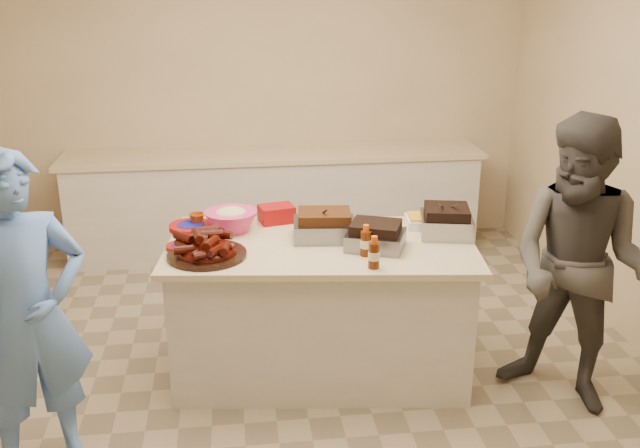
{
  "coord_description": "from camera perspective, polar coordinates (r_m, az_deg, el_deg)",
  "views": [
    {
      "loc": [
        -0.37,
        -3.78,
        2.37
      ],
      "look_at": [
        0.14,
        0.16,
        0.96
      ],
      "focal_mm": 40.0,
      "sensor_mm": 36.0,
      "label": 1
    }
  ],
  "objects": [
    {
      "name": "bbq_bottle_b",
      "position": [
        3.87,
        4.31,
        -3.51
      ],
      "size": [
        0.07,
        0.07,
        0.18
      ],
      "primitive_type": "cylinder",
      "rotation": [
        0.0,
        0.0,
        -0.12
      ],
      "color": "#451B06",
      "rests_on": "island"
    },
    {
      "name": "plate_stack_small",
      "position": [
        4.19,
        -10.99,
        -1.95
      ],
      "size": [
        0.2,
        0.2,
        0.02
      ],
      "primitive_type": "cylinder",
      "rotation": [
        0.0,
        0.0,
        -0.12
      ],
      "color": "maroon",
      "rests_on": "island"
    },
    {
      "name": "guest_gray",
      "position": [
        4.54,
        18.8,
        -13.09
      ],
      "size": [
        1.77,
        1.76,
        0.64
      ],
      "primitive_type": "imported",
      "rotation": [
        0.0,
        0.0,
        -0.79
      ],
      "color": "#46433E",
      "rests_on": "ground"
    },
    {
      "name": "plastic_cup",
      "position": [
        4.54,
        -9.79,
        -0.2
      ],
      "size": [
        0.1,
        0.1,
        0.09
      ],
      "primitive_type": "imported",
      "rotation": [
        0.0,
        0.0,
        -0.12
      ],
      "color": "#9D400C",
      "rests_on": "island"
    },
    {
      "name": "mac_cheese_dish",
      "position": [
        4.53,
        8.7,
        -0.17
      ],
      "size": [
        0.31,
        0.24,
        0.08
      ],
      "primitive_type": "cube",
      "rotation": [
        0.0,
        0.0,
        -0.1
      ],
      "color": "orange",
      "rests_on": "island"
    },
    {
      "name": "basket_stack",
      "position": [
        4.57,
        -3.48,
        0.19
      ],
      "size": [
        0.24,
        0.2,
        0.11
      ],
      "primitive_type": "cube",
      "rotation": [
        0.0,
        0.0,
        0.22
      ],
      "color": "maroon",
      "rests_on": "island"
    },
    {
      "name": "sausage_plate",
      "position": [
        4.44,
        2.45,
        -0.34
      ],
      "size": [
        0.31,
        0.31,
        0.05
      ],
      "primitive_type": "cylinder",
      "rotation": [
        0.0,
        0.0,
        -0.04
      ],
      "color": "silver",
      "rests_on": "island"
    },
    {
      "name": "pulled_pork_tray",
      "position": [
        4.28,
        0.34,
        -1.14
      ],
      "size": [
        0.39,
        0.31,
        0.11
      ],
      "primitive_type": "cube",
      "rotation": [
        0.0,
        0.0,
        -0.1
      ],
      "color": "#47230F",
      "rests_on": "island"
    },
    {
      "name": "rib_platter",
      "position": [
        4.05,
        -9.02,
        -2.59
      ],
      "size": [
        0.55,
        0.55,
        0.18
      ],
      "primitive_type": null,
      "rotation": [
        0.0,
        0.0,
        -0.25
      ],
      "color": "#3C0802",
      "rests_on": "island"
    },
    {
      "name": "bbq_bottle_a",
      "position": [
        4.03,
        3.66,
        -2.52
      ],
      "size": [
        0.07,
        0.07,
        0.18
      ],
      "primitive_type": "cylinder",
      "rotation": [
        0.0,
        0.0,
        -0.12
      ],
      "color": "#451B06",
      "rests_on": "island"
    },
    {
      "name": "brisket_tray",
      "position": [
        4.14,
        4.45,
        -1.91
      ],
      "size": [
        0.4,
        0.37,
        0.1
      ],
      "primitive_type": "cube",
      "rotation": [
        0.0,
        0.0,
        -0.38
      ],
      "color": "black",
      "rests_on": "island"
    },
    {
      "name": "sauce_bowl",
      "position": [
        4.32,
        -0.45,
        -0.94
      ],
      "size": [
        0.15,
        0.06,
        0.14
      ],
      "primitive_type": "imported",
      "rotation": [
        0.0,
        0.0,
        -0.12
      ],
      "color": "silver",
      "rests_on": "island"
    },
    {
      "name": "island",
      "position": [
        4.58,
        0.08,
        -11.55
      ],
      "size": [
        1.91,
        1.16,
        0.86
      ],
      "primitive_type": null,
      "rotation": [
        0.0,
        0.0,
        -0.12
      ],
      "color": "beige",
      "rests_on": "ground"
    },
    {
      "name": "roasting_pan",
      "position": [
        4.4,
        10.0,
        -0.84
      ],
      "size": [
        0.36,
        0.36,
        0.12
      ],
      "primitive_type": "cube",
      "rotation": [
        0.0,
        0.0,
        -0.21
      ],
      "color": "gray",
      "rests_on": "island"
    },
    {
      "name": "room",
      "position": [
        4.48,
        -1.5,
        -12.39
      ],
      "size": [
        4.5,
        5.0,
        2.7
      ],
      "primitive_type": null,
      "color": "beige",
      "rests_on": "ground"
    },
    {
      "name": "plate_stack_large",
      "position": [
        4.49,
        -10.27,
        -0.42
      ],
      "size": [
        0.3,
        0.3,
        0.03
      ],
      "primitive_type": "cylinder",
      "rotation": [
        0.0,
        0.0,
        -0.12
      ],
      "color": "maroon",
      "rests_on": "island"
    },
    {
      "name": "mustard_bottle",
      "position": [
        4.29,
        -0.84,
        -1.05
      ],
      "size": [
        0.05,
        0.05,
        0.12
      ],
      "primitive_type": "cylinder",
      "rotation": [
        0.0,
        0.0,
        -0.12
      ],
      "color": "#EBB103",
      "rests_on": "island"
    },
    {
      "name": "coleslaw_bowl",
      "position": [
        4.43,
        -7.08,
        -0.56
      ],
      "size": [
        0.36,
        0.36,
        0.22
      ],
      "primitive_type": null,
      "rotation": [
        0.0,
        0.0,
        -0.12
      ],
      "color": "#D62F71",
      "rests_on": "island"
    },
    {
      "name": "back_counter",
      "position": [
        6.29,
        -3.61,
        1.78
      ],
      "size": [
        3.6,
        0.64,
        0.9
      ],
      "primitive_type": null,
      "color": "beige",
      "rests_on": "ground"
    }
  ]
}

